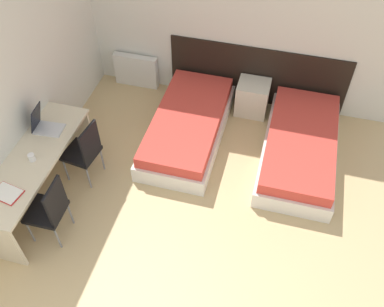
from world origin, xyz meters
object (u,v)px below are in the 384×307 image
bed_near_window (188,126)px  nightstand (252,98)px  chair_near_laptop (84,150)px  chair_near_notebook (50,209)px  laptop (44,125)px  bed_near_door (300,147)px

bed_near_window → nightstand: nightstand is taller
bed_near_window → chair_near_laptop: (-1.07, -1.06, 0.30)m
nightstand → chair_near_notebook: bearing=-123.7°
bed_near_window → laptop: bearing=-146.2°
nightstand → laptop: laptop is taller
bed_near_window → bed_near_door: same height
chair_near_notebook → laptop: laptop is taller
bed_near_door → chair_near_laptop: (-2.67, -1.06, 0.30)m
bed_near_window → chair_near_laptop: 1.54m
bed_near_door → nightstand: (-0.80, 0.81, 0.06)m
chair_near_laptop → bed_near_window: bearing=52.3°
bed_near_door → laptop: 3.38m
nightstand → chair_near_laptop: bearing=-135.0°
bed_near_window → chair_near_notebook: bearing=-118.2°
nightstand → chair_near_notebook: chair_near_notebook is taller
bed_near_window → bed_near_door: (1.60, 0.00, 0.00)m
bed_near_door → chair_near_laptop: bearing=-158.3°
bed_near_door → chair_near_notebook: 3.35m
chair_near_laptop → chair_near_notebook: size_ratio=1.00×
nightstand → chair_near_laptop: (-1.87, -1.87, 0.25)m
bed_near_window → chair_near_laptop: size_ratio=2.18×
bed_near_door → laptop: laptop is taller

